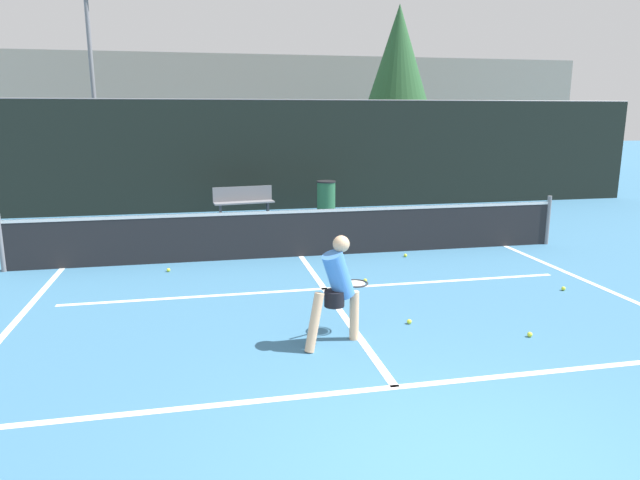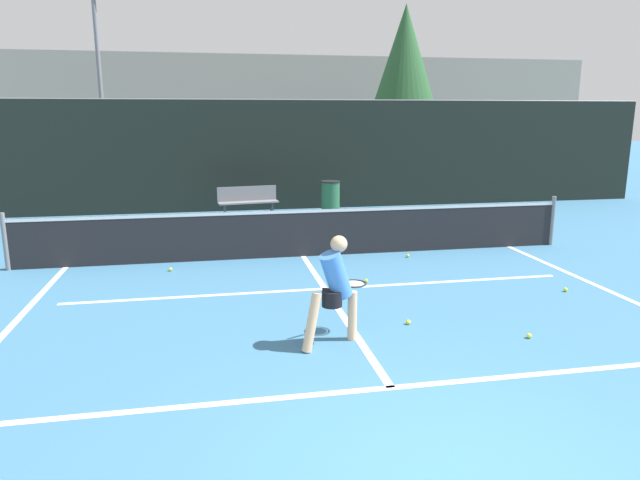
{
  "view_description": "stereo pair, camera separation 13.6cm",
  "coord_description": "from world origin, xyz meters",
  "px_view_note": "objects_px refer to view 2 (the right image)",
  "views": [
    {
      "loc": [
        -1.91,
        -3.6,
        2.81
      ],
      "look_at": [
        -0.19,
        4.62,
        0.95
      ],
      "focal_mm": 32.0,
      "sensor_mm": 36.0,
      "label": 1
    },
    {
      "loc": [
        -1.77,
        -3.62,
        2.81
      ],
      "look_at": [
        -0.19,
        4.62,
        0.95
      ],
      "focal_mm": 32.0,
      "sensor_mm": 36.0,
      "label": 2
    }
  ],
  "objects_px": {
    "trash_bin": "(331,198)",
    "parked_car": "(196,179)",
    "player_practicing": "(335,286)",
    "courtside_bench": "(248,201)"
  },
  "relations": [
    {
      "from": "trash_bin",
      "to": "courtside_bench",
      "type": "bearing_deg",
      "value": -178.65
    },
    {
      "from": "player_practicing",
      "to": "parked_car",
      "type": "distance_m",
      "value": 13.89
    },
    {
      "from": "trash_bin",
      "to": "parked_car",
      "type": "distance_m",
      "value": 5.98
    },
    {
      "from": "courtside_bench",
      "to": "player_practicing",
      "type": "bearing_deg",
      "value": -94.56
    },
    {
      "from": "player_practicing",
      "to": "courtside_bench",
      "type": "relative_size",
      "value": 0.83
    },
    {
      "from": "player_practicing",
      "to": "parked_car",
      "type": "relative_size",
      "value": 0.33
    },
    {
      "from": "parked_car",
      "to": "courtside_bench",
      "type": "bearing_deg",
      "value": -72.3
    },
    {
      "from": "trash_bin",
      "to": "parked_car",
      "type": "height_order",
      "value": "parked_car"
    },
    {
      "from": "parked_car",
      "to": "player_practicing",
      "type": "bearing_deg",
      "value": -81.94
    },
    {
      "from": "player_practicing",
      "to": "parked_car",
      "type": "bearing_deg",
      "value": 73.77
    }
  ]
}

